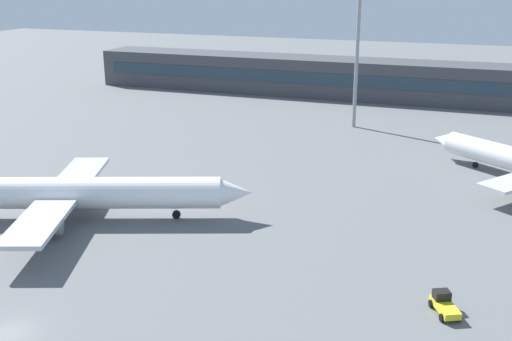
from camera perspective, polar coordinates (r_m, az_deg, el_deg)
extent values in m
plane|color=slate|center=(87.37, -4.45, -1.37)|extent=(400.00, 400.00, 0.00)
cube|color=#3F4247|center=(151.90, 6.79, 8.54)|extent=(119.03, 12.00, 9.00)
cube|color=#263847|center=(146.03, 6.22, 8.37)|extent=(113.08, 0.16, 2.80)
cylinder|color=white|center=(77.65, -16.78, -2.00)|extent=(35.31, 16.35, 3.83)
cone|color=white|center=(74.52, -1.95, -2.05)|extent=(5.22, 4.89, 3.64)
cube|color=silver|center=(78.04, -17.47, -2.20)|extent=(15.17, 30.01, 0.50)
cylinder|color=gray|center=(73.17, -18.69, -4.86)|extent=(3.73, 3.02, 2.02)
cylinder|color=gray|center=(83.96, -16.23, -1.71)|extent=(3.73, 3.02, 2.02)
cylinder|color=black|center=(76.06, -7.35, -4.04)|extent=(1.09, 0.73, 1.01)
cylinder|color=black|center=(76.89, -18.56, -4.62)|extent=(1.09, 0.73, 1.01)
cylinder|color=black|center=(81.53, -17.47, -3.23)|extent=(1.09, 0.73, 1.01)
cone|color=white|center=(103.73, 16.92, 2.69)|extent=(4.92, 4.81, 3.23)
cylinder|color=black|center=(100.68, 19.56, 0.50)|extent=(0.93, 0.81, 0.89)
cube|color=yellow|center=(57.90, 17.03, -11.94)|extent=(2.97, 3.89, 0.60)
cube|color=black|center=(58.30, 16.74, -10.96)|extent=(1.75, 1.61, 0.90)
cylinder|color=black|center=(59.29, 17.25, -11.55)|extent=(0.54, 0.74, 0.70)
cylinder|color=black|center=(58.70, 15.82, -11.72)|extent=(0.54, 0.74, 0.70)
cylinder|color=black|center=(57.41, 18.21, -12.68)|extent=(0.54, 0.74, 0.70)
cylinder|color=black|center=(56.81, 16.74, -12.87)|extent=(0.54, 0.74, 0.70)
cylinder|color=gray|center=(119.58, 9.28, 10.18)|extent=(0.70, 0.70, 26.47)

